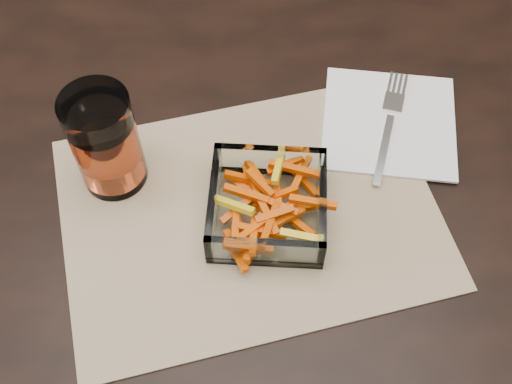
# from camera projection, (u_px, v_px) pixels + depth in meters

# --- Properties ---
(dining_table) EXTENTS (1.60, 0.90, 0.75)m
(dining_table) POSITION_uv_depth(u_px,v_px,m) (279.00, 210.00, 0.89)
(dining_table) COLOR black
(dining_table) RESTS_ON ground
(placemat) EXTENTS (0.49, 0.39, 0.00)m
(placemat) POSITION_uv_depth(u_px,v_px,m) (250.00, 212.00, 0.78)
(placemat) COLOR tan
(placemat) RESTS_ON dining_table
(glass_bowl) EXTENTS (0.16, 0.16, 0.05)m
(glass_bowl) POSITION_uv_depth(u_px,v_px,m) (267.00, 207.00, 0.76)
(glass_bowl) COLOR white
(glass_bowl) RESTS_ON placemat
(tumbler) EXTENTS (0.08, 0.08, 0.14)m
(tumbler) POSITION_uv_depth(u_px,v_px,m) (106.00, 144.00, 0.75)
(tumbler) COLOR white
(tumbler) RESTS_ON placemat
(napkin) EXTENTS (0.21, 0.21, 0.00)m
(napkin) POSITION_uv_depth(u_px,v_px,m) (389.00, 122.00, 0.85)
(napkin) COLOR white
(napkin) RESTS_ON placemat
(fork) EXTENTS (0.09, 0.18, 0.00)m
(fork) POSITION_uv_depth(u_px,v_px,m) (389.00, 122.00, 0.85)
(fork) COLOR silver
(fork) RESTS_ON napkin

